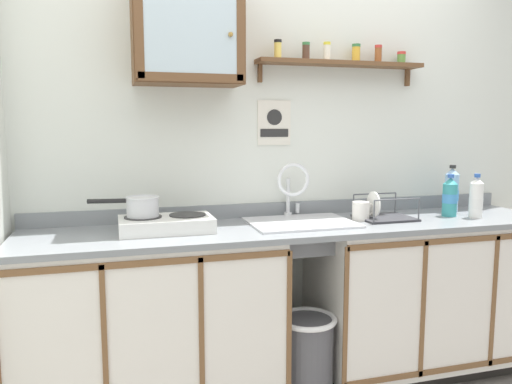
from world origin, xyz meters
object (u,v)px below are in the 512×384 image
(bottle_water_blue_2, at_px, (452,191))
(wall_cabinet, at_px, (187,32))
(hot_plate_stove, at_px, (166,224))
(warning_sign, at_px, (274,123))
(dish_rack, at_px, (383,215))
(bottle_detergent_teal_0, at_px, (450,197))
(sink, at_px, (299,227))
(trash_bin, at_px, (307,357))
(mug, at_px, (361,211))
(bottle_opaque_white_1, at_px, (476,199))
(saucepan, at_px, (142,206))

(bottle_water_blue_2, height_order, wall_cabinet, wall_cabinet)
(hot_plate_stove, bearing_deg, warning_sign, 22.45)
(dish_rack, bearing_deg, wall_cabinet, 172.57)
(warning_sign, bearing_deg, wall_cabinet, -165.46)
(bottle_water_blue_2, distance_m, warning_sign, 1.17)
(bottle_water_blue_2, relative_size, warning_sign, 1.13)
(bottle_detergent_teal_0, relative_size, bottle_water_blue_2, 0.85)
(sink, distance_m, trash_bin, 0.68)
(dish_rack, bearing_deg, mug, 177.65)
(bottle_opaque_white_1, bearing_deg, dish_rack, 167.82)
(bottle_water_blue_2, bearing_deg, bottle_opaque_white_1, -88.97)
(hot_plate_stove, height_order, saucepan, saucepan)
(warning_sign, height_order, trash_bin, warning_sign)
(mug, distance_m, warning_sign, 0.70)
(bottle_water_blue_2, relative_size, mug, 2.11)
(saucepan, distance_m, trash_bin, 1.16)
(bottle_opaque_white_1, relative_size, bottle_water_blue_2, 0.88)
(saucepan, relative_size, trash_bin, 0.75)
(bottle_detergent_teal_0, height_order, trash_bin, bottle_detergent_teal_0)
(sink, bearing_deg, bottle_opaque_white_1, -7.69)
(dish_rack, relative_size, trash_bin, 0.65)
(bottle_opaque_white_1, height_order, warning_sign, warning_sign)
(bottle_opaque_white_1, xyz_separation_m, dish_rack, (-0.53, 0.11, -0.09))
(saucepan, height_order, wall_cabinet, wall_cabinet)
(trash_bin, bearing_deg, saucepan, 166.10)
(sink, height_order, bottle_water_blue_2, sink)
(hot_plate_stove, height_order, bottle_detergent_teal_0, bottle_detergent_teal_0)
(dish_rack, bearing_deg, warning_sign, 154.16)
(dish_rack, bearing_deg, trash_bin, -161.46)
(wall_cabinet, distance_m, trash_bin, 1.79)
(saucepan, height_order, warning_sign, warning_sign)
(dish_rack, xyz_separation_m, trash_bin, (-0.53, -0.18, -0.70))
(bottle_opaque_white_1, height_order, wall_cabinet, wall_cabinet)
(hot_plate_stove, bearing_deg, wall_cabinet, 44.04)
(sink, height_order, saucepan, sink)
(sink, relative_size, trash_bin, 1.21)
(saucepan, height_order, bottle_opaque_white_1, bottle_opaque_white_1)
(sink, relative_size, bottle_water_blue_2, 1.93)
(bottle_opaque_white_1, bearing_deg, saucepan, 175.78)
(warning_sign, bearing_deg, sink, -75.51)
(wall_cabinet, bearing_deg, sink, -11.31)
(hot_plate_stove, xyz_separation_m, wall_cabinet, (0.14, 0.14, 0.96))
(sink, distance_m, mug, 0.37)
(bottle_opaque_white_1, xyz_separation_m, trash_bin, (-1.05, -0.06, -0.79))
(hot_plate_stove, xyz_separation_m, bottle_opaque_white_1, (1.75, -0.12, 0.07))
(sink, xyz_separation_m, mug, (0.36, -0.02, 0.08))
(sink, relative_size, hot_plate_stove, 1.21)
(bottle_detergent_teal_0, bearing_deg, warning_sign, 163.32)
(dish_rack, distance_m, warning_sign, 0.81)
(saucepan, height_order, trash_bin, saucepan)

